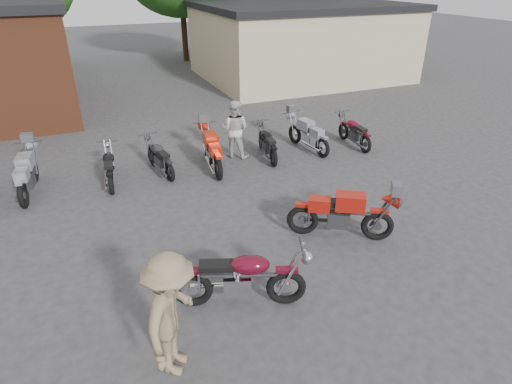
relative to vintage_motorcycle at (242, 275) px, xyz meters
name	(u,v)px	position (x,y,z in m)	size (l,w,h in m)	color
ground	(276,266)	(1.01, 0.76, -0.65)	(90.00, 90.00, 0.00)	#303032
stucco_building	(300,43)	(9.51, 15.76, 1.10)	(10.00, 8.00, 3.50)	tan
tree_1	(18,2)	(-3.99, 22.76, 3.05)	(5.92, 5.92, 7.40)	#164F15
vintage_motorcycle	(242,275)	(0.00, 0.00, 0.00)	(2.23, 0.73, 1.29)	#520A1B
sportbike	(343,212)	(2.77, 1.15, 0.00)	(2.21, 0.73, 1.28)	#A9180E
helmet	(254,267)	(0.53, 0.75, -0.52)	(0.28, 0.28, 0.26)	#A9121B
person_light	(235,129)	(2.25, 6.34, 0.26)	(0.88, 0.68, 1.80)	beige
person_tan	(172,315)	(-1.37, -0.86, 0.35)	(1.28, 0.74, 1.99)	#826D50
row_bike_1	(26,172)	(-3.58, 6.13, -0.03)	(2.11, 0.70, 1.22)	gray
row_bike_2	(109,165)	(-1.55, 5.92, -0.12)	(1.81, 0.60, 1.05)	black
row_bike_3	(159,156)	(-0.16, 6.08, -0.12)	(1.82, 0.60, 1.05)	black
row_bike_4	(212,148)	(1.32, 5.78, -0.02)	(2.16, 0.71, 1.25)	red
row_bike_5	(267,141)	(3.14, 5.88, -0.11)	(1.85, 0.61, 1.07)	black
row_bike_6	(308,133)	(4.62, 5.99, -0.06)	(2.01, 0.66, 1.17)	gray
row_bike_7	(354,130)	(6.22, 5.72, -0.11)	(1.84, 0.61, 1.07)	#5A0B1D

